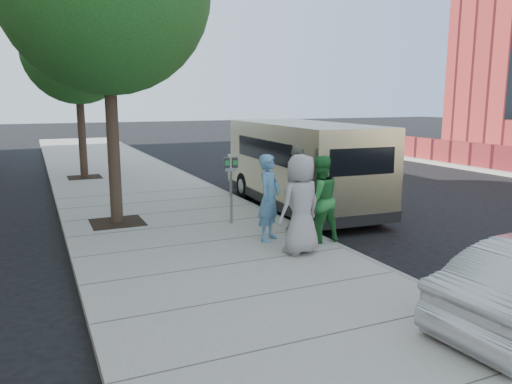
% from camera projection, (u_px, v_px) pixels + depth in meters
% --- Properties ---
extents(ground, '(120.00, 120.00, 0.00)m').
position_uv_depth(ground, '(247.00, 244.00, 10.53)').
color(ground, black).
rests_on(ground, ground).
extents(sidewalk, '(5.00, 60.00, 0.15)m').
position_uv_depth(sidewalk, '(202.00, 246.00, 10.11)').
color(sidewalk, gray).
rests_on(sidewalk, ground).
extents(curb_face, '(0.12, 60.00, 0.16)m').
position_uv_depth(curb_face, '(307.00, 233.00, 11.10)').
color(curb_face, gray).
rests_on(curb_face, ground).
extents(tree_far, '(3.92, 3.80, 6.49)m').
position_uv_depth(tree_far, '(78.00, 46.00, 17.70)').
color(tree_far, black).
rests_on(tree_far, sidewalk).
extents(parking_meter, '(0.33, 0.17, 1.55)m').
position_uv_depth(parking_meter, '(231.00, 176.00, 11.47)').
color(parking_meter, gray).
rests_on(parking_meter, sidewalk).
extents(van, '(2.46, 6.51, 2.38)m').
position_uv_depth(van, '(300.00, 164.00, 13.65)').
color(van, tan).
rests_on(van, ground).
extents(person_officer, '(0.77, 0.74, 1.77)m').
position_uv_depth(person_officer, '(269.00, 198.00, 10.12)').
color(person_officer, '#568CB7').
rests_on(person_officer, sidewalk).
extents(person_green_shirt, '(0.87, 0.69, 1.76)m').
position_uv_depth(person_green_shirt, '(319.00, 199.00, 10.02)').
color(person_green_shirt, '#2B8439').
rests_on(person_green_shirt, sidewalk).
extents(person_gray_shirt, '(1.03, 0.81, 1.87)m').
position_uv_depth(person_gray_shirt, '(301.00, 204.00, 9.24)').
color(person_gray_shirt, '#9D9D9F').
rests_on(person_gray_shirt, sidewalk).
extents(person_striped_polo, '(1.03, 1.14, 1.86)m').
position_uv_depth(person_striped_polo, '(298.00, 189.00, 10.82)').
color(person_striped_polo, slate).
rests_on(person_striped_polo, sidewalk).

